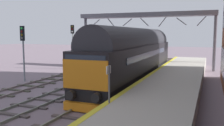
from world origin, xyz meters
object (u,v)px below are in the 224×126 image
at_px(diesel_locomotive, 135,53).
at_px(signal_post_far, 73,41).
at_px(platform_number_sign, 109,78).
at_px(signal_post_mid, 23,46).

relative_size(diesel_locomotive, signal_post_far, 3.67).
bearing_deg(signal_post_far, diesel_locomotive, -28.30).
height_order(diesel_locomotive, signal_post_far, signal_post_far).
xyz_separation_m(diesel_locomotive, platform_number_sign, (1.85, -10.51, -0.32)).
bearing_deg(signal_post_mid, diesel_locomotive, 21.49).
distance_m(signal_post_far, platform_number_sign, 18.86).
distance_m(signal_post_mid, signal_post_far, 8.41).
bearing_deg(diesel_locomotive, signal_post_mid, -158.51).
xyz_separation_m(signal_post_far, platform_number_sign, (10.87, -15.37, -1.13)).
relative_size(diesel_locomotive, platform_number_sign, 11.08).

